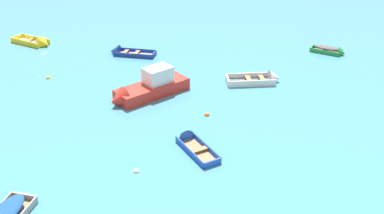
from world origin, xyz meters
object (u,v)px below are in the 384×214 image
(rowboat_green_near_right, at_px, (332,51))
(rowboat_blue_cluster_outer, at_px, (189,141))
(mooring_buoy_midfield, at_px, (207,115))
(rowboat_deep_blue_far_back, at_px, (123,52))
(rowboat_white_far_left, at_px, (264,79))
(rowboat_yellow_cluster_inner, at_px, (39,43))
(motor_launch_red_outer_right, at_px, (147,88))
(mooring_buoy_far_field, at_px, (136,172))
(mooring_buoy_between_boats_left, at_px, (48,78))

(rowboat_green_near_right, xyz_separation_m, rowboat_blue_cluster_outer, (-14.78, -15.39, -0.12))
(mooring_buoy_midfield, bearing_deg, rowboat_deep_blue_far_back, 118.58)
(rowboat_white_far_left, bearing_deg, rowboat_yellow_cluster_inner, 153.46)
(mooring_buoy_midfield, bearing_deg, motor_launch_red_outer_right, 141.70)
(rowboat_white_far_left, distance_m, rowboat_green_near_right, 10.08)
(rowboat_blue_cluster_outer, distance_m, mooring_buoy_midfield, 4.04)
(mooring_buoy_far_field, relative_size, mooring_buoy_midfield, 0.90)
(rowboat_white_far_left, distance_m, mooring_buoy_midfield, 7.62)
(rowboat_deep_blue_far_back, height_order, mooring_buoy_between_boats_left, rowboat_deep_blue_far_back)
(rowboat_yellow_cluster_inner, bearing_deg, mooring_buoy_far_field, -64.20)
(rowboat_yellow_cluster_inner, xyz_separation_m, motor_launch_red_outer_right, (11.31, -12.49, 0.46))
(rowboat_blue_cluster_outer, bearing_deg, mooring_buoy_midfield, 68.06)
(rowboat_white_far_left, bearing_deg, rowboat_deep_blue_far_back, 149.22)
(motor_launch_red_outer_right, xyz_separation_m, mooring_buoy_between_boats_left, (-8.55, 4.00, -0.69))
(rowboat_yellow_cluster_inner, relative_size, mooring_buoy_between_boats_left, 11.19)
(mooring_buoy_between_boats_left, bearing_deg, mooring_buoy_midfield, -29.98)
(rowboat_blue_cluster_outer, height_order, mooring_buoy_far_field, rowboat_blue_cluster_outer)
(rowboat_white_far_left, height_order, rowboat_yellow_cluster_inner, rowboat_white_far_left)
(motor_launch_red_outer_right, bearing_deg, rowboat_deep_blue_far_back, 105.53)
(rowboat_white_far_left, height_order, mooring_buoy_between_boats_left, rowboat_white_far_left)
(motor_launch_red_outer_right, bearing_deg, mooring_buoy_far_field, -92.44)
(rowboat_green_near_right, xyz_separation_m, mooring_buoy_far_field, (-18.07, -18.22, -0.30))
(mooring_buoy_far_field, bearing_deg, rowboat_yellow_cluster_inner, 115.80)
(rowboat_white_far_left, distance_m, rowboat_deep_blue_far_back, 14.30)
(rowboat_white_far_left, xyz_separation_m, mooring_buoy_between_boats_left, (-18.24, 2.00, -0.25))
(rowboat_green_near_right, bearing_deg, rowboat_deep_blue_far_back, 176.83)
(rowboat_white_far_left, height_order, motor_launch_red_outer_right, motor_launch_red_outer_right)
(rowboat_green_near_right, relative_size, mooring_buoy_midfield, 8.39)
(rowboat_deep_blue_far_back, distance_m, mooring_buoy_far_field, 19.47)
(rowboat_yellow_cluster_inner, relative_size, rowboat_blue_cluster_outer, 1.10)
(rowboat_green_near_right, bearing_deg, mooring_buoy_between_boats_left, -170.89)
(rowboat_green_near_right, height_order, mooring_buoy_far_field, rowboat_green_near_right)
(rowboat_white_far_left, distance_m, mooring_buoy_between_boats_left, 18.35)
(rowboat_deep_blue_far_back, xyz_separation_m, mooring_buoy_midfield, (6.96, -12.77, -0.19))
(mooring_buoy_between_boats_left, bearing_deg, rowboat_deep_blue_far_back, 41.76)
(rowboat_deep_blue_far_back, bearing_deg, rowboat_green_near_right, -3.17)
(motor_launch_red_outer_right, relative_size, mooring_buoy_between_boats_left, 15.99)
(rowboat_yellow_cluster_inner, xyz_separation_m, mooring_buoy_between_boats_left, (2.76, -8.49, -0.23))
(rowboat_deep_blue_far_back, distance_m, rowboat_yellow_cluster_inner, 9.28)
(mooring_buoy_between_boats_left, relative_size, mooring_buoy_midfield, 1.03)
(motor_launch_red_outer_right, bearing_deg, rowboat_green_near_right, 24.92)
(rowboat_green_near_right, bearing_deg, mooring_buoy_midfield, -138.74)
(rowboat_blue_cluster_outer, distance_m, motor_launch_red_outer_right, 7.76)
(rowboat_white_far_left, xyz_separation_m, motor_launch_red_outer_right, (-9.69, -2.00, 0.45))
(rowboat_green_near_right, bearing_deg, mooring_buoy_far_field, -134.76)
(rowboat_white_far_left, distance_m, motor_launch_red_outer_right, 9.91)
(rowboat_green_near_right, height_order, rowboat_yellow_cluster_inner, rowboat_yellow_cluster_inner)
(motor_launch_red_outer_right, bearing_deg, rowboat_white_far_left, 11.66)
(rowboat_green_near_right, bearing_deg, rowboat_blue_cluster_outer, -133.85)
(mooring_buoy_far_field, bearing_deg, rowboat_green_near_right, 45.24)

